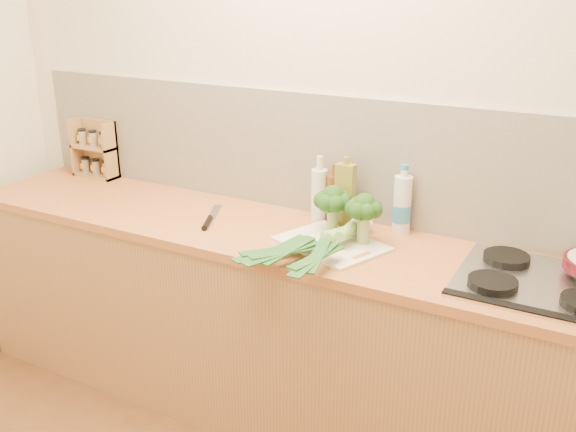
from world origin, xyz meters
name	(u,v)px	position (x,y,z in m)	size (l,w,h in m)	color
room_shell	(318,155)	(0.00, 1.49, 1.17)	(3.50, 3.50, 3.50)	beige
counter	(287,327)	(0.00, 1.20, 0.45)	(3.20, 0.62, 0.90)	#A77545
gas_hob	(544,282)	(1.02, 1.20, 0.91)	(0.58, 0.50, 0.04)	silver
chopping_board	(331,244)	(0.22, 1.17, 0.91)	(0.41, 0.30, 0.01)	beige
broccoli_left	(333,201)	(0.17, 1.29, 1.05)	(0.16, 0.16, 0.20)	#8FA35F
broccoli_right	(364,209)	(0.33, 1.23, 1.05)	(0.15, 0.15, 0.21)	#8FA35F
leek_front	(322,237)	(0.19, 1.15, 0.94)	(0.33, 0.62, 0.04)	white
leek_mid	(325,239)	(0.22, 1.10, 0.95)	(0.29, 0.60, 0.04)	white
leek_back	(338,238)	(0.28, 1.09, 0.97)	(0.11, 0.64, 0.04)	white
chefs_knife	(209,220)	(-0.36, 1.15, 0.91)	(0.16, 0.32, 0.02)	silver
spice_rack	(96,152)	(-1.29, 1.44, 1.03)	(0.26, 0.10, 0.31)	#AD7F4A
oil_tin	(345,195)	(0.18, 1.39, 1.04)	(0.08, 0.05, 0.31)	olive
glass_bottle	(319,194)	(0.05, 1.41, 1.02)	(0.07, 0.07, 0.29)	silver
amber_bottle	(334,198)	(0.12, 1.42, 1.01)	(0.06, 0.06, 0.26)	#662F13
water_bottle	(402,206)	(0.42, 1.44, 1.02)	(0.08, 0.08, 0.27)	silver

